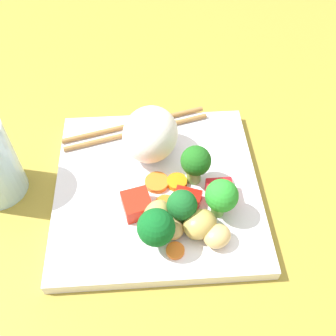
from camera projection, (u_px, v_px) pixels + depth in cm
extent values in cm
cube|color=olive|center=(157.00, 196.00, 49.88)|extent=(110.00, 110.00, 2.00)
cube|color=white|center=(157.00, 188.00, 48.47)|extent=(26.07, 26.07, 1.62)
ellipsoid|color=white|center=(150.00, 134.00, 48.61)|extent=(9.42, 8.78, 6.64)
cylinder|color=#539F3A|center=(181.00, 215.00, 44.11)|extent=(1.89, 1.83, 1.68)
sphere|color=#175C24|center=(182.00, 205.00, 42.58)|extent=(3.43, 3.43, 3.43)
cylinder|color=#74B34E|center=(217.00, 208.00, 44.46)|extent=(1.63, 1.79, 2.12)
sphere|color=green|center=(222.00, 196.00, 42.64)|extent=(3.74, 3.74, 3.74)
cylinder|color=#71B356|center=(194.00, 174.00, 47.23)|extent=(2.64, 2.65, 2.76)
sphere|color=#1D631B|center=(196.00, 161.00, 45.33)|extent=(3.65, 3.65, 3.65)
cylinder|color=#61AA43|center=(155.00, 236.00, 42.02)|extent=(1.71, 1.38, 2.46)
sphere|color=#0F5C20|center=(152.00, 227.00, 40.02)|extent=(4.04, 4.04, 4.04)
cylinder|color=orange|center=(175.00, 251.00, 41.95)|extent=(2.86, 2.86, 0.43)
cylinder|color=orange|center=(177.00, 183.00, 47.49)|extent=(2.65, 2.65, 0.73)
cylinder|color=orange|center=(156.00, 181.00, 47.74)|extent=(3.20, 3.20, 0.68)
cylinder|color=orange|center=(166.00, 205.00, 45.48)|extent=(3.46, 3.46, 0.64)
cube|color=red|center=(186.00, 201.00, 45.43)|extent=(3.96, 3.93, 1.34)
cube|color=red|center=(137.00, 205.00, 44.67)|extent=(4.11, 3.98, 2.14)
cube|color=red|center=(219.00, 191.00, 45.99)|extent=(2.65, 3.21, 1.99)
ellipsoid|color=tan|center=(200.00, 224.00, 42.59)|extent=(5.02, 5.14, 2.92)
ellipsoid|color=tan|center=(217.00, 236.00, 42.03)|extent=(3.93, 4.09, 2.27)
ellipsoid|color=tan|center=(172.00, 228.00, 42.85)|extent=(3.75, 3.67, 1.88)
ellipsoid|color=tan|center=(153.00, 216.00, 43.14)|extent=(4.86, 4.35, 3.13)
cylinder|color=#9C703C|center=(134.00, 124.00, 53.92)|extent=(6.74, 19.48, 0.68)
cylinder|color=#9C703C|center=(137.00, 132.00, 53.01)|extent=(6.74, 19.48, 0.68)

